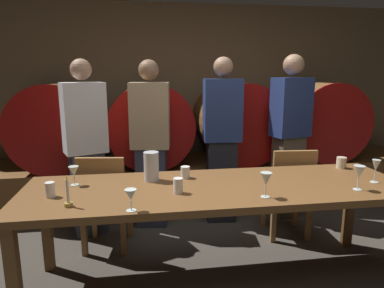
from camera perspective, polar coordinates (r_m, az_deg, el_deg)
back_wall at (r=4.62m, az=-0.64°, el=7.30°), size 6.21×0.24×2.41m
barrel_shelf at (r=4.27m, az=0.44°, el=-6.06°), size 5.59×0.90×0.52m
wine_barrel_far_left at (r=4.15m, az=-21.13°, el=2.90°), size 0.94×0.91×0.94m
wine_barrel_center_left at (r=4.05m, az=-6.97°, el=3.41°), size 0.94×0.91×0.94m
wine_barrel_center_right at (r=4.21m, az=7.30°, el=3.72°), size 0.94×0.91×0.94m
wine_barrel_far_right at (r=4.61m, az=19.94°, el=3.80°), size 0.94×0.91×0.94m
dining_table at (r=2.52m, az=4.40°, el=-8.33°), size 2.76×0.86×0.77m
chair_left at (r=3.13m, az=-14.30°, el=-8.71°), size 0.45×0.45×0.88m
chair_right at (r=3.41m, az=15.84°, el=-7.11°), size 0.43×0.43×0.88m
guest_far_left at (r=3.42m, az=-17.20°, el=-0.61°), size 0.44×0.36×1.69m
guest_center_left at (r=3.47m, az=-6.91°, el=0.02°), size 0.41×0.29×1.69m
guest_center_right at (r=3.58m, az=4.99°, el=0.71°), size 0.40×0.27×1.72m
guest_far_right at (r=3.81m, az=15.88°, el=1.30°), size 0.43×0.32×1.75m
candle_center at (r=2.23m, az=-19.87°, el=-8.48°), size 0.05×0.05×0.20m
pitcher at (r=2.60m, az=-6.76°, el=-3.71°), size 0.11×0.11×0.22m
wine_glass_far_left at (r=2.61m, az=-19.03°, el=-4.34°), size 0.07×0.07×0.14m
wine_glass_left at (r=2.06m, az=-10.14°, el=-8.44°), size 0.07×0.07×0.13m
wine_glass_center_left at (r=2.28m, az=12.18°, el=-5.78°), size 0.08×0.08×0.17m
wine_glass_center_right at (r=2.63m, az=25.98°, el=-4.26°), size 0.08×0.08×0.17m
wine_glass_right at (r=2.87m, az=28.22°, el=-3.26°), size 0.06×0.06×0.17m
cup_far_left at (r=2.44m, az=-22.48°, el=-7.02°), size 0.06×0.06×0.10m
cup_center_left at (r=2.33m, az=-2.31°, el=-6.92°), size 0.07×0.07×0.10m
cup_center_right at (r=2.66m, az=-1.13°, el=-4.71°), size 0.07×0.07×0.09m
cup_far_right at (r=3.19m, az=23.54°, el=-2.85°), size 0.08×0.08×0.09m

